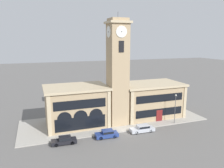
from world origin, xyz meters
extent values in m
plane|color=#605E5B|center=(0.00, 0.00, 0.00)|extent=(300.00, 300.00, 0.00)
cube|color=#A39E93|center=(0.00, 6.63, 0.07)|extent=(40.24, 13.26, 0.15)
cube|color=tan|center=(0.00, 4.59, 10.47)|extent=(3.79, 3.79, 20.93)
cube|color=tan|center=(0.00, 4.59, 21.16)|extent=(4.49, 4.49, 0.45)
cube|color=tan|center=(0.00, 4.59, 21.68)|extent=(3.48, 3.48, 0.60)
cylinder|color=#4C4C51|center=(0.00, 4.59, 22.58)|extent=(0.10, 0.10, 1.20)
cylinder|color=silver|center=(0.00, 2.65, 19.32)|extent=(2.23, 0.10, 2.23)
cylinder|color=black|center=(0.00, 2.58, 19.32)|extent=(0.18, 0.04, 0.18)
cylinder|color=silver|center=(-1.94, 4.59, 19.32)|extent=(0.10, 2.23, 2.23)
cylinder|color=black|center=(-2.01, 4.59, 19.32)|extent=(0.04, 0.18, 0.18)
cube|color=black|center=(0.00, 2.66, 16.51)|extent=(1.06, 0.10, 2.20)
cube|color=tan|center=(-8.35, 6.98, 3.96)|extent=(12.31, 8.56, 7.91)
cube|color=tan|center=(-8.35, 6.98, 8.14)|extent=(13.01, 9.26, 0.45)
cube|color=tan|center=(-14.15, 2.64, 3.96)|extent=(0.70, 0.16, 7.91)
cube|color=tan|center=(-2.54, 2.64, 3.96)|extent=(0.70, 0.16, 7.91)
cube|color=black|center=(-8.35, 2.66, 5.70)|extent=(10.10, 0.10, 1.74)
cube|color=black|center=(-8.35, 2.66, 1.90)|extent=(9.85, 0.10, 2.53)
cylinder|color=black|center=(-11.43, 2.65, 3.17)|extent=(2.71, 0.06, 2.71)
cylinder|color=black|center=(-8.35, 2.65, 3.17)|extent=(2.71, 0.06, 2.71)
cylinder|color=black|center=(-5.27, 2.65, 3.17)|extent=(2.71, 0.06, 2.71)
cube|color=tan|center=(9.16, 6.98, 3.72)|extent=(13.93, 8.56, 7.45)
cube|color=tan|center=(9.16, 6.98, 7.67)|extent=(14.63, 9.26, 0.45)
cube|color=tan|center=(2.54, 2.64, 3.72)|extent=(0.70, 0.16, 7.45)
cube|color=tan|center=(15.77, 2.64, 3.72)|extent=(0.70, 0.16, 7.45)
cube|color=black|center=(9.16, 2.66, 5.36)|extent=(11.42, 0.10, 1.64)
cube|color=maroon|center=(9.16, 2.65, 1.34)|extent=(1.50, 0.12, 2.68)
cube|color=black|center=(9.16, 2.66, 2.14)|extent=(11.42, 0.10, 1.67)
cube|color=black|center=(-12.13, -1.12, 0.49)|extent=(4.37, 1.91, 0.62)
cube|color=black|center=(-11.96, -1.13, 1.05)|extent=(2.13, 1.65, 0.50)
cube|color=black|center=(-11.96, -1.13, 1.05)|extent=(2.05, 1.68, 0.37)
cylinder|color=black|center=(-13.50, -1.83, 0.33)|extent=(0.68, 0.25, 0.67)
cylinder|color=black|center=(-13.43, -0.31, 0.33)|extent=(0.68, 0.25, 0.67)
cylinder|color=black|center=(-10.83, -1.93, 0.33)|extent=(0.68, 0.25, 0.67)
cylinder|color=black|center=(-10.77, -0.42, 0.33)|extent=(0.68, 0.25, 0.67)
cube|color=navy|center=(-4.34, -1.12, 0.52)|extent=(4.29, 1.96, 0.68)
cube|color=navy|center=(-4.17, -1.13, 1.14)|extent=(2.09, 1.69, 0.55)
cube|color=black|center=(-4.17, -1.13, 1.14)|extent=(2.01, 1.73, 0.41)
cylinder|color=black|center=(-5.68, -1.85, 0.33)|extent=(0.67, 0.25, 0.66)
cylinder|color=black|center=(-5.61, -0.28, 0.33)|extent=(0.67, 0.25, 0.66)
cylinder|color=black|center=(-3.06, -1.96, 0.33)|extent=(0.67, 0.25, 0.66)
cylinder|color=black|center=(-3.00, -0.39, 0.33)|extent=(0.67, 0.25, 0.66)
cube|color=#B2B7C1|center=(3.00, -1.12, 0.51)|extent=(4.92, 1.91, 0.67)
cube|color=#B2B7C1|center=(3.19, -1.13, 1.12)|extent=(2.39, 1.63, 0.56)
cube|color=black|center=(3.19, -1.13, 1.12)|extent=(2.30, 1.66, 0.42)
cylinder|color=black|center=(1.47, -1.80, 0.32)|extent=(0.64, 0.25, 0.63)
cylinder|color=black|center=(1.53, -0.32, 0.32)|extent=(0.64, 0.25, 0.63)
cylinder|color=black|center=(4.48, -1.93, 0.32)|extent=(0.64, 0.25, 0.63)
cylinder|color=black|center=(4.54, -0.44, 0.32)|extent=(0.64, 0.25, 0.63)
cylinder|color=#4C4C51|center=(11.58, 0.44, 3.15)|extent=(0.12, 0.12, 6.01)
sphere|color=silver|center=(11.58, 0.44, 6.34)|extent=(0.36, 0.36, 0.36)
camera|label=1|loc=(-16.11, -37.01, 17.63)|focal=35.00mm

